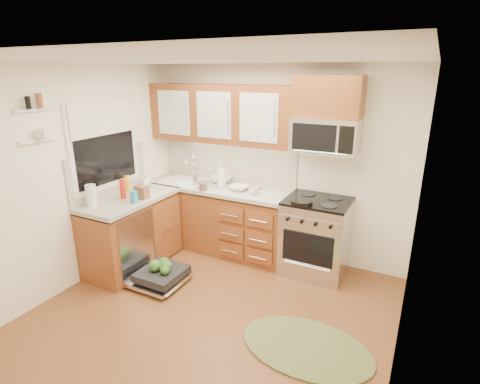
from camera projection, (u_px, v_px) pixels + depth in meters
The scene contains 38 objects.
floor at pixel (208, 318), 3.83m from camera, with size 3.50×3.50×0.00m, color brown.
ceiling at pixel (200, 60), 3.06m from camera, with size 3.50×3.50×0.00m, color white.
wall_back at pixel (276, 164), 4.92m from camera, with size 3.50×0.04×2.50m, color white.
wall_front at pixel (25, 303), 1.96m from camera, with size 3.50×0.04×2.50m, color white.
wall_left at pixel (73, 179), 4.20m from camera, with size 0.04×3.50×2.50m, color white.
wall_right at pixel (411, 241), 2.68m from camera, with size 0.04×3.50×2.50m, color white.
base_cabinet_back at pixel (218, 220), 5.24m from camera, with size 2.05×0.60×0.85m, color #612C15.
base_cabinet_left at pixel (132, 234), 4.77m from camera, with size 0.60×1.25×0.85m, color #612C15.
countertop_back at pixel (217, 188), 5.08m from camera, with size 2.07×0.64×0.05m, color #A19C93.
countertop_left at pixel (129, 199), 4.62m from camera, with size 0.64×1.27×0.05m, color #A19C93.
backsplash_back at pixel (227, 161), 5.24m from camera, with size 2.05×0.02×0.57m, color #B3ADA1.
backsplash_left at pixel (109, 172), 4.65m from camera, with size 0.02×1.25×0.57m, color #B3ADA1.
upper_cabinets at pixel (221, 114), 4.90m from camera, with size 2.05×0.35×0.75m, color #612C15, non-canonical shape.
cabinet_over_mw at pixel (329, 97), 4.20m from camera, with size 0.76×0.35×0.47m, color #612C15.
range at pixel (316, 236), 4.59m from camera, with size 0.76×0.64×0.95m, color silver, non-canonical shape.
microwave at pixel (325, 136), 4.32m from camera, with size 0.76×0.38×0.40m, color silver, non-canonical shape.
sink at pixel (185, 190), 5.33m from camera, with size 0.62×0.50×0.26m, color white, non-canonical shape.
dishwasher at pixel (159, 276), 4.42m from camera, with size 0.70×0.60×0.20m, color silver, non-canonical shape.
window at pixel (105, 146), 4.53m from camera, with size 0.03×1.05×1.05m, color white, non-canonical shape.
window_blind at pixel (103, 118), 4.41m from camera, with size 0.02×0.96×0.40m, color white.
shelf_upper at pixel (33, 110), 3.65m from camera, with size 0.04×0.40×0.03m, color white.
shelf_lower at pixel (39, 140), 3.74m from camera, with size 0.04×0.40×0.03m, color white.
rug at pixel (306, 347), 3.41m from camera, with size 1.22×0.79×0.02m, color #626B3D, non-canonical shape.
skillet at pixel (302, 202), 4.30m from camera, with size 0.25×0.25×0.05m, color black.
stock_pot at pixel (205, 186), 4.89m from camera, with size 0.19×0.19×0.11m, color silver.
cutting_board at pixel (250, 187), 4.97m from camera, with size 0.28×0.18×0.02m, color tan.
canister at pixel (195, 180), 5.08m from camera, with size 0.09×0.09×0.14m, color silver.
paper_towel_roll at pixel (91, 195), 4.28m from camera, with size 0.12×0.12×0.26m, color white.
mustard_bottle at pixel (128, 184), 4.81m from camera, with size 0.07×0.07×0.21m, color #FAA91B.
red_bottle at pixel (123, 189), 4.54m from camera, with size 0.06×0.06×0.24m, color red.
wooden_box at pixel (142, 192), 4.56m from camera, with size 0.16×0.11×0.16m, color brown.
blue_carton at pixel (134, 197), 4.41m from camera, with size 0.09×0.05×0.14m, color teal.
bowl_a at pixel (239, 188), 4.88m from camera, with size 0.24×0.24×0.06m, color #999999.
bowl_b at pixel (221, 179), 5.21m from camera, with size 0.30×0.30×0.09m, color #999999.
cup at pixel (253, 191), 4.71m from camera, with size 0.12×0.12×0.09m, color #999999.
soap_bottle_a at pixel (221, 176), 4.97m from camera, with size 0.12×0.13×0.32m, color #999999.
soap_bottle_b at pixel (145, 183), 4.89m from camera, with size 0.08×0.08×0.17m, color #999999.
soap_bottle_c at pixel (146, 180), 5.07m from camera, with size 0.12×0.12×0.15m, color #999999.
Camera 1 is at (1.77, -2.73, 2.41)m, focal length 28.00 mm.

